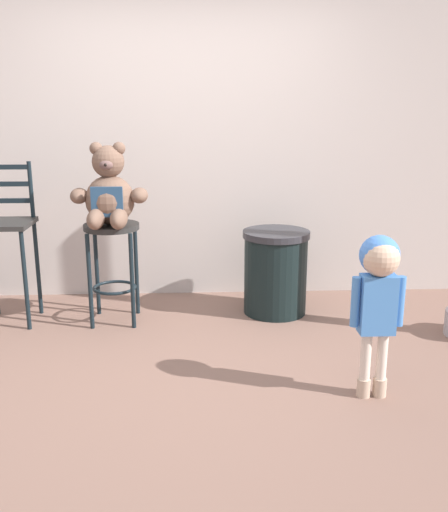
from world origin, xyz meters
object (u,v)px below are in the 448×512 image
(teddy_bear, at_px, (109,195))
(bar_stool_with_teddy, at_px, (113,252))
(child_walking, at_px, (379,282))
(bar_chair_empty, at_px, (6,233))
(trash_bin, at_px, (275,272))

(teddy_bear, bearing_deg, bar_stool_with_teddy, 90.00)
(child_walking, distance_m, bar_chair_empty, 2.75)
(bar_chair_empty, bearing_deg, bar_stool_with_teddy, -3.64)
(child_walking, xyz_separation_m, bar_chair_empty, (-2.42, 1.31, 0.01))
(bar_stool_with_teddy, height_order, trash_bin, bar_stool_with_teddy)
(trash_bin, bearing_deg, child_walking, -75.04)
(teddy_bear, distance_m, trash_bin, 1.42)
(bar_stool_with_teddy, xyz_separation_m, child_walking, (1.62, -1.26, 0.13))
(bar_stool_with_teddy, relative_size, teddy_bear, 1.27)
(bar_stool_with_teddy, xyz_separation_m, bar_chair_empty, (-0.79, 0.05, 0.14))
(child_walking, height_order, bar_chair_empty, bar_chair_empty)
(bar_stool_with_teddy, distance_m, child_walking, 2.06)
(trash_bin, relative_size, bar_chair_empty, 0.55)
(bar_chair_empty, bearing_deg, child_walking, -28.54)
(teddy_bear, relative_size, child_walking, 0.64)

